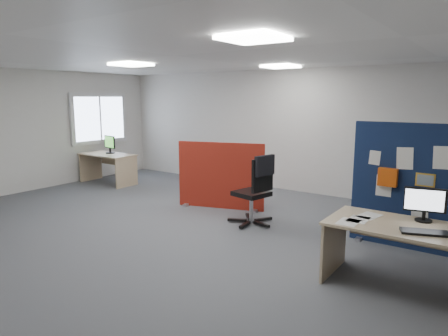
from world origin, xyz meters
The scene contains 15 objects.
floor centered at (0.00, 0.00, 0.00)m, with size 9.00×9.00×0.00m, color #4D5055.
ceiling centered at (0.00, 0.00, 2.70)m, with size 9.00×7.00×0.02m, color white.
wall_back centered at (0.00, 3.50, 1.35)m, with size 9.00×0.02×2.70m, color silver.
wall_left centered at (-4.50, 0.00, 1.35)m, with size 0.02×7.00×2.70m, color silver.
window centered at (-4.44, 2.00, 1.55)m, with size 0.06×1.70×1.30m.
ceiling_lights centered at (0.33, 0.67, 2.67)m, with size 4.10×4.10×0.04m.
navy_divider centered at (3.46, 1.19, 0.87)m, with size 2.12×0.30×1.75m.
main_desk centered at (3.58, -0.12, 0.57)m, with size 1.93×0.86×0.73m.
monitor_main centered at (3.54, 0.11, 0.94)m, with size 0.43×0.18×0.38m.
keyboard centered at (3.62, -0.32, 0.74)m, with size 0.45×0.18×0.03m, color black.
red_divider centered at (-0.12, 1.37, 0.62)m, with size 1.61×0.56×1.26m.
second_desk centered at (-3.68, 1.63, 0.54)m, with size 1.41×0.70×0.73m.
monitor_second centered at (-3.72, 1.71, 0.97)m, with size 0.47×0.22×0.43m.
office_chair centered at (0.97, 0.86, 0.66)m, with size 0.77×0.76×1.16m.
desk_papers centered at (3.22, -0.26, 0.73)m, with size 1.40×0.71×0.00m.
Camera 1 is at (4.19, -4.62, 2.08)m, focal length 32.00 mm.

